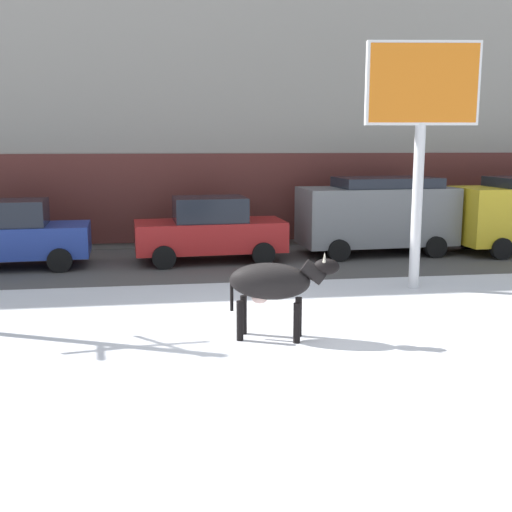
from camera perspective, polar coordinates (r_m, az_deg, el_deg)
ground_plane at (r=11.42m, az=1.65°, el=-7.05°), size 120.00×120.00×0.00m
road_strip at (r=18.24m, az=-2.26°, el=-0.45°), size 60.00×5.60×0.01m
building_facade at (r=23.67m, az=-3.92°, el=17.75°), size 44.00×6.10×13.00m
cow_black at (r=10.95m, az=1.60°, el=-2.42°), size 1.93×0.97×1.54m
billboard at (r=15.03m, az=14.65°, el=13.45°), size 2.52×0.53×5.56m
car_blue_sedan at (r=18.35m, az=-21.26°, el=1.78°), size 4.29×2.17×1.84m
car_red_sedan at (r=18.10m, az=-4.15°, el=2.35°), size 4.29×2.17×1.84m
car_grey_van at (r=19.56m, az=10.81°, el=3.77°), size 4.70×2.32×2.32m
pedestrian_near_billboard at (r=23.12m, az=14.52°, el=3.70°), size 0.36×0.24×1.73m
pedestrian_by_cars at (r=21.92m, az=5.30°, el=3.65°), size 0.36×0.24×1.73m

